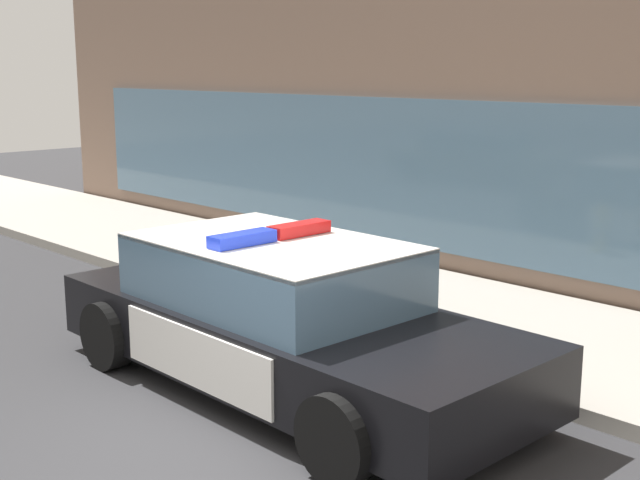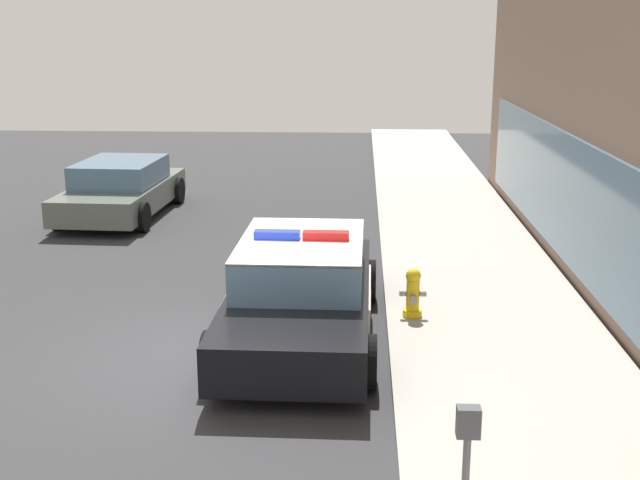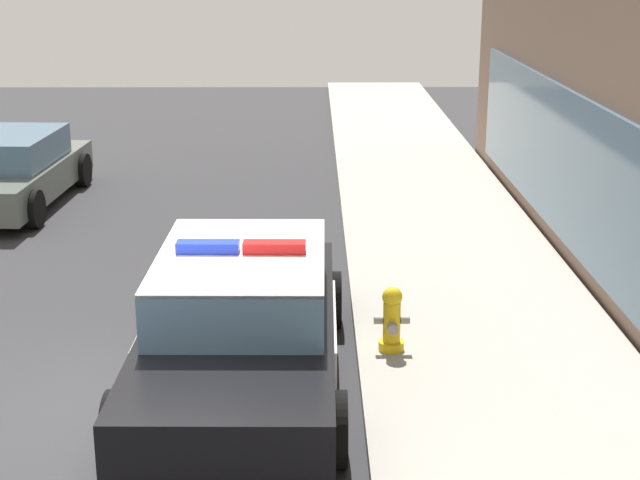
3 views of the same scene
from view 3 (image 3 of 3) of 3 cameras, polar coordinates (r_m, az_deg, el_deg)
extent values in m
plane|color=#303033|center=(9.47, -12.95, -10.81)|extent=(48.00, 48.00, 0.00)
cube|color=#A39E93|center=(9.43, 12.13, -10.37)|extent=(48.00, 3.07, 0.15)
cube|color=slate|center=(13.97, 14.44, 4.38)|extent=(12.07, 0.08, 2.10)
cube|color=black|center=(9.92, -4.69, -5.94)|extent=(4.93, 1.94, 0.60)
cube|color=silver|center=(8.42, -5.62, -9.04)|extent=(1.69, 1.87, 0.05)
cube|color=silver|center=(11.46, -4.00, -1.87)|extent=(1.40, 1.87, 0.05)
cube|color=silver|center=(9.97, 0.86, -5.76)|extent=(2.06, 0.05, 0.51)
cube|color=silver|center=(10.13, -10.07, -5.65)|extent=(2.06, 0.05, 0.51)
cube|color=yellow|center=(9.97, 0.96, -5.76)|extent=(0.22, 0.01, 0.26)
cube|color=slate|center=(9.89, -4.68, -2.46)|extent=(2.57, 1.73, 0.60)
cube|color=silver|center=(9.80, -4.72, -0.86)|extent=(2.57, 1.73, 0.04)
cube|color=red|center=(9.76, -2.74, -0.41)|extent=(0.21, 0.64, 0.11)
cube|color=blue|center=(9.81, -6.70, -0.41)|extent=(0.21, 0.64, 0.11)
cylinder|color=black|center=(8.48, 0.89, -11.21)|extent=(0.68, 0.23, 0.68)
cylinder|color=black|center=(8.67, -11.93, -10.95)|extent=(0.68, 0.23, 0.68)
cylinder|color=black|center=(11.45, 0.73, -3.58)|extent=(0.68, 0.23, 0.68)
cylinder|color=black|center=(11.59, -8.67, -3.52)|extent=(0.68, 0.23, 0.68)
cylinder|color=gold|center=(10.54, 4.27, -6.29)|extent=(0.28, 0.28, 0.10)
cylinder|color=gold|center=(10.43, 4.30, -4.90)|extent=(0.19, 0.19, 0.45)
sphere|color=gold|center=(10.33, 4.34, -3.40)|extent=(0.22, 0.22, 0.22)
cylinder|color=gray|center=(10.31, 4.35, -3.00)|extent=(0.06, 0.06, 0.05)
cylinder|color=gray|center=(10.42, 3.51, -4.79)|extent=(0.09, 0.10, 0.09)
cylinder|color=gray|center=(10.44, 5.10, -4.78)|extent=(0.09, 0.10, 0.09)
cylinder|color=gray|center=(10.30, 4.37, -5.30)|extent=(0.10, 0.12, 0.12)
cube|color=#596056|center=(17.84, -18.15, 3.50)|extent=(4.50, 2.04, 0.56)
cube|color=slate|center=(17.73, -18.31, 5.16)|extent=(2.37, 1.77, 0.56)
cylinder|color=black|center=(18.94, -13.98, 4.08)|extent=(0.65, 0.23, 0.64)
cylinder|color=black|center=(16.23, -16.71, 1.78)|extent=(0.65, 0.23, 0.64)
camera|label=1|loc=(6.85, -56.70, -2.49)|focal=47.52mm
camera|label=2|loc=(1.64, 177.07, -19.46)|focal=45.80mm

